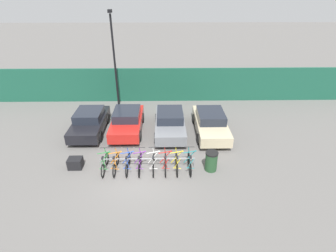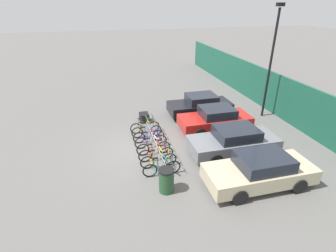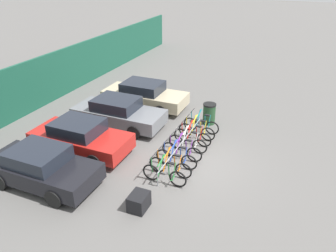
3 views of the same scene
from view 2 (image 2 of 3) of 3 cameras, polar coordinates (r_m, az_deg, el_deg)
ground_plane at (r=13.73m, az=-5.89°, el=-4.88°), size 120.00×120.00×0.00m
hoarding_wall at (r=17.09m, az=27.19°, el=3.54°), size 36.00×0.16×2.65m
bike_rack at (r=13.25m, az=-2.84°, el=-3.50°), size 4.78×0.04×0.57m
bicycle_green at (r=15.14m, az=-5.03°, el=-0.16°), size 0.68×1.71×1.05m
bicycle_orange at (r=14.66m, az=-4.67°, el=-1.06°), size 0.68×1.71×1.05m
bicycle_blue at (r=14.13m, az=-4.23°, el=-2.13°), size 0.68×1.71×1.05m
bicycle_purple at (r=13.61m, az=-3.77°, el=-3.27°), size 0.68×1.71×1.05m
bicycle_white at (r=13.02m, az=-3.19°, el=-4.70°), size 0.68×1.71×1.05m
bicycle_red at (r=12.52m, az=-2.64°, el=-6.03°), size 0.68×1.71×1.05m
bicycle_yellow at (r=12.06m, az=-2.07°, el=-7.41°), size 0.68×1.71×1.05m
bicycle_teal at (r=11.53m, az=-1.36°, el=-9.12°), size 0.68×1.71×1.05m
car_black at (r=17.50m, az=6.99°, el=4.54°), size 1.91×4.11×1.40m
car_red at (r=15.54m, az=10.23°, el=1.50°), size 1.91×4.13×1.40m
car_grey at (r=13.32m, az=14.13°, el=-3.21°), size 1.91×4.37×1.40m
car_beige at (r=11.46m, az=19.39°, el=-9.15°), size 1.91×4.49×1.40m
lamp_post at (r=17.52m, az=21.59°, el=13.54°), size 0.24×0.44×6.84m
trash_bin at (r=10.60m, az=-0.34°, el=-11.73°), size 0.63×0.63×1.03m
cargo_crate at (r=16.59m, az=-5.21°, el=1.86°), size 0.70×0.56×0.55m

